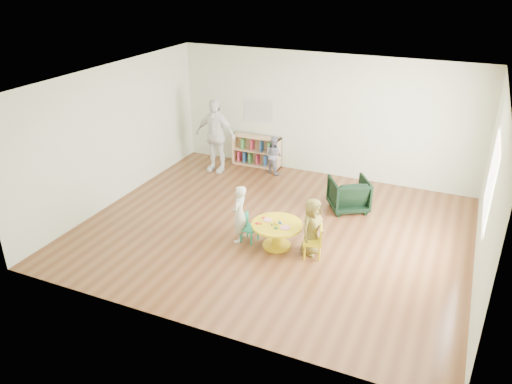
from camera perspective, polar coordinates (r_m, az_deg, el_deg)
room at (r=8.65m, az=2.32°, el=6.70°), size 7.10×7.00×2.80m
activity_table at (r=8.74m, az=2.40°, el=-4.44°), size 0.90×0.90×0.49m
kid_chair_left at (r=8.93m, az=-0.96°, el=-3.99°), size 0.31×0.31×0.51m
kid_chair_right at (r=8.50m, az=6.78°, el=-5.55°), size 0.39×0.39×0.58m
bookshelf at (r=12.23m, az=0.05°, el=4.73°), size 1.20×0.30×0.75m
alphabet_poster at (r=12.03m, az=0.35°, el=9.32°), size 0.74×0.01×0.54m
armchair at (r=10.17m, az=10.55°, el=-0.25°), size 1.00×1.01×0.68m
child_left at (r=8.81m, az=-1.92°, el=-2.53°), size 0.28×0.40×1.07m
child_right at (r=8.50m, az=6.42°, el=-3.96°), size 0.47×0.58×1.02m
toddler at (r=11.73m, az=2.03°, el=4.27°), size 0.54×0.48×0.91m
adult_caretaker at (r=11.77m, az=-4.69°, el=6.45°), size 1.03×0.44×1.75m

